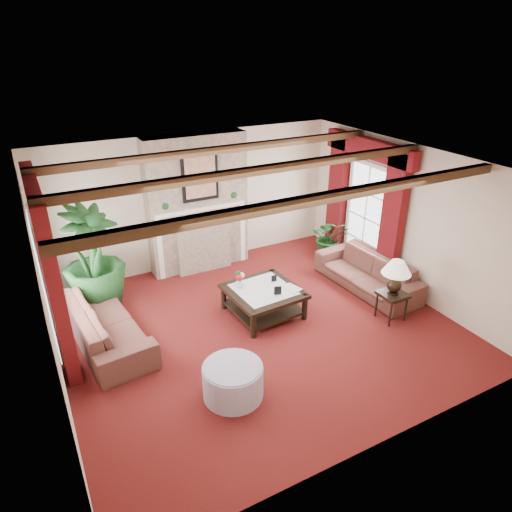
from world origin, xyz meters
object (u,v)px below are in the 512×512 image
sofa_right (368,268)px  coffee_table (263,302)px  potted_palm (96,279)px  ottoman (233,381)px  side_table (391,306)px  sofa_left (104,317)px

sofa_right → coffee_table: (-2.16, 0.12, -0.18)m
sofa_right → potted_palm: size_ratio=1.04×
sofa_right → ottoman: (-3.47, -1.44, -0.18)m
ottoman → coffee_table: bearing=49.9°
sofa_right → coffee_table: size_ratio=1.89×
sofa_right → side_table: 1.09m
sofa_left → potted_palm: bearing=-11.0°
side_table → sofa_left: bearing=159.9°
coffee_table → side_table: side_table is taller
sofa_left → sofa_right: bearing=-102.9°
ottoman → side_table: bearing=7.5°
coffee_table → ottoman: (-1.31, -1.55, -0.00)m
sofa_right → ottoman: sofa_right is taller
side_table → potted_palm: bearing=147.2°
sofa_left → coffee_table: sofa_left is taller
sofa_left → ottoman: (1.23, -2.01, -0.21)m
side_table → ottoman: bearing=-172.5°
sofa_right → side_table: size_ratio=4.37×
potted_palm → ottoman: potted_palm is taller
sofa_right → ottoman: bearing=-70.9°
sofa_left → sofa_right: size_ratio=1.06×
ottoman → sofa_left: bearing=121.5°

